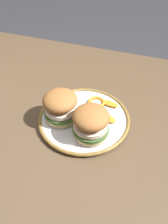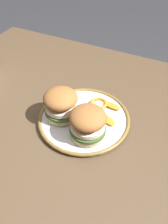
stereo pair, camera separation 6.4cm
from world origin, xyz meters
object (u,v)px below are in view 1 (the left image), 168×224
object	(u,v)px
dinner_plate	(84,118)
sandwich_half_left	(91,122)
sandwich_half_right	(61,106)
dining_table	(83,128)

from	to	relation	value
dinner_plate	sandwich_half_left	distance (m)	0.10
dinner_plate	sandwich_half_left	bearing A→B (deg)	-55.59
dinner_plate	sandwich_half_right	size ratio (longest dim) A/B	2.35
dining_table	sandwich_half_left	bearing A→B (deg)	-58.91
dinner_plate	sandwich_half_right	distance (m)	0.10
dining_table	dinner_plate	bearing A→B (deg)	-65.09
sandwich_half_left	sandwich_half_right	size ratio (longest dim) A/B	1.06
sandwich_half_right	sandwich_half_left	bearing A→B (deg)	-18.53
sandwich_half_left	dining_table	bearing A→B (deg)	121.09
dining_table	dinner_plate	size ratio (longest dim) A/B	4.34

